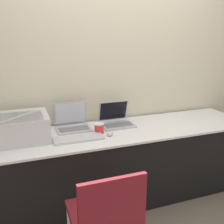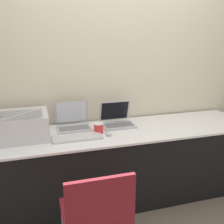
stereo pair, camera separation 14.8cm
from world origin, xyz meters
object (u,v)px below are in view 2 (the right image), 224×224
laptop_right (117,120)px  laptop_left (73,122)px  external_keyboard (77,137)px  coffee_cup (99,128)px  chair (96,216)px  printer (21,125)px  mouse (109,134)px

laptop_right → laptop_left: bearing=174.7°
external_keyboard → coffee_cup: bearing=21.0°
laptop_left → external_keyboard: 0.29m
chair → laptop_right: bearing=65.6°
laptop_left → coffee_cup: laptop_left is taller
external_keyboard → coffee_cup: (0.22, 0.08, 0.04)m
laptop_right → chair: (-0.47, -1.03, -0.28)m
laptop_right → coffee_cup: bearing=-144.9°
laptop_left → external_keyboard: (-0.01, -0.29, -0.04)m
printer → external_keyboard: bearing=-19.4°
external_keyboard → chair: (-0.01, -0.78, -0.24)m
printer → laptop_right: bearing=5.1°
laptop_right → external_keyboard: size_ratio=0.72×
laptop_left → mouse: 0.42m
laptop_right → mouse: (-0.17, -0.27, -0.03)m
chair → printer: bearing=115.8°
chair → laptop_left: bearing=88.9°
printer → chair: (0.46, -0.95, -0.35)m
laptop_right → mouse: size_ratio=5.17×
chair → mouse: bearing=68.3°
printer → coffee_cup: 0.70m
coffee_cup → chair: bearing=-105.0°
printer → external_keyboard: 0.51m
external_keyboard → chair: bearing=-91.0°
coffee_cup → chair: chair is taller
coffee_cup → laptop_right: bearing=35.1°
laptop_right → mouse: 0.32m
mouse → laptop_left: bearing=131.8°
printer → mouse: bearing=-14.0°
mouse → chair: (-0.30, -0.76, -0.25)m
coffee_cup → printer: bearing=173.2°
chair → external_keyboard: bearing=89.0°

